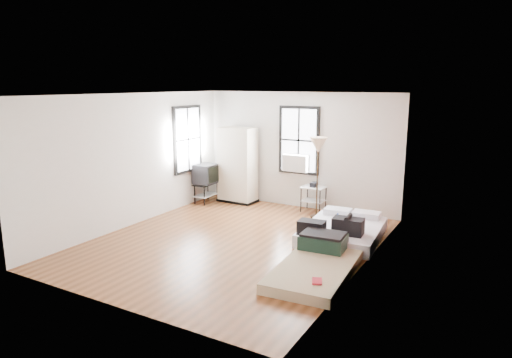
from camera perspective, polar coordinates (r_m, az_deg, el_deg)
The scene contains 8 objects.
ground at distance 8.89m, azimuth -2.77°, elevation -7.85°, with size 6.00×6.00×0.00m, color #593017.
room_shell at distance 8.65m, azimuth -0.30°, elevation 3.49°, with size 5.02×6.02×2.80m.
mattress_main at distance 9.17m, azimuth 10.73°, elevation -6.30°, with size 1.58×2.04×0.62m.
mattress_bare at distance 7.63m, azimuth 7.67°, elevation -10.29°, with size 1.25×2.16×0.45m.
wardrobe at distance 11.62m, azimuth -2.33°, elevation 1.73°, with size 0.98×0.59×1.91m.
side_table at distance 10.85m, azimuth 7.22°, elevation -1.58°, with size 0.55×0.44×0.72m.
floor_lamp at distance 10.20m, azimuth 7.77°, elevation 3.77°, with size 0.39×0.39×1.83m.
tv_stand at distance 11.65m, azimuth -6.28°, elevation 0.48°, with size 0.51×0.71×0.99m.
Camera 1 is at (4.49, -7.06, 3.00)m, focal length 32.00 mm.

